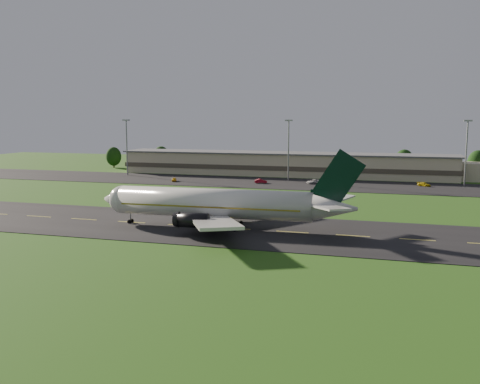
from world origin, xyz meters
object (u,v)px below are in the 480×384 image
(light_mast_east, at_px, (467,145))
(service_vehicle_c, at_px, (313,182))
(light_mast_west, at_px, (127,140))
(terminal, at_px, (301,165))
(service_vehicle_a, at_px, (174,180))
(service_vehicle_b, at_px, (261,181))
(service_vehicle_d, at_px, (424,184))
(light_mast_centre, at_px, (289,143))
(airliner, at_px, (218,204))

(light_mast_east, bearing_deg, service_vehicle_c, -171.98)
(light_mast_west, distance_m, light_mast_east, 115.00)
(terminal, height_order, service_vehicle_a, terminal)
(terminal, distance_m, light_mast_west, 64.10)
(service_vehicle_c, bearing_deg, terminal, 142.66)
(service_vehicle_b, xyz_separation_m, service_vehicle_d, (50.04, 6.86, -0.06))
(light_mast_east, distance_m, service_vehicle_c, 47.47)
(light_mast_east, distance_m, service_vehicle_d, 17.19)
(service_vehicle_a, bearing_deg, service_vehicle_b, -15.01)
(service_vehicle_b, bearing_deg, service_vehicle_a, 84.35)
(light_mast_west, bearing_deg, terminal, 14.76)
(terminal, xyz_separation_m, light_mast_west, (-61.40, -16.18, 8.75))
(service_vehicle_a, bearing_deg, service_vehicle_c, -12.95)
(terminal, xyz_separation_m, service_vehicle_b, (-8.29, -26.22, -3.23))
(terminal, height_order, light_mast_east, light_mast_east)
(light_mast_centre, bearing_deg, light_mast_west, 180.00)
(light_mast_west, height_order, service_vehicle_d, light_mast_west)
(airliner, relative_size, service_vehicle_d, 12.36)
(light_mast_centre, xyz_separation_m, light_mast_east, (55.00, 0.00, 0.00))
(terminal, relative_size, light_mast_centre, 7.13)
(terminal, height_order, light_mast_west, light_mast_west)
(service_vehicle_b, bearing_deg, light_mast_east, -93.30)
(service_vehicle_b, bearing_deg, airliner, 175.16)
(light_mast_west, height_order, light_mast_centre, same)
(light_mast_east, relative_size, service_vehicle_b, 5.05)
(airliner, distance_m, light_mast_west, 101.83)
(terminal, height_order, service_vehicle_d, terminal)
(service_vehicle_c, distance_m, service_vehicle_d, 33.79)
(service_vehicle_b, relative_size, service_vehicle_c, 0.83)
(service_vehicle_d, bearing_deg, service_vehicle_c, 127.48)
(light_mast_west, distance_m, light_mast_centre, 60.00)
(terminal, bearing_deg, light_mast_centre, -94.95)
(terminal, relative_size, service_vehicle_a, 40.86)
(terminal, height_order, service_vehicle_b, terminal)
(airliner, distance_m, service_vehicle_b, 70.66)
(light_mast_centre, relative_size, service_vehicle_d, 4.90)
(service_vehicle_b, relative_size, service_vehicle_d, 0.97)
(light_mast_centre, bearing_deg, airliner, -88.19)
(airliner, xyz_separation_m, service_vehicle_a, (-38.14, 66.47, -3.96))
(service_vehicle_c, height_order, service_vehicle_d, service_vehicle_c)
(light_mast_west, relative_size, service_vehicle_d, 4.90)
(terminal, relative_size, light_mast_west, 7.13)
(light_mast_centre, xyz_separation_m, service_vehicle_c, (9.51, -6.41, -11.96))
(service_vehicle_b, bearing_deg, service_vehicle_d, -94.71)
(service_vehicle_a, height_order, service_vehicle_b, service_vehicle_b)
(terminal, distance_m, service_vehicle_d, 46.13)
(service_vehicle_b, height_order, service_vehicle_c, service_vehicle_c)
(service_vehicle_a, bearing_deg, service_vehicle_d, -14.41)
(airliner, distance_m, light_mast_east, 95.98)
(service_vehicle_d, bearing_deg, light_mast_west, 120.23)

